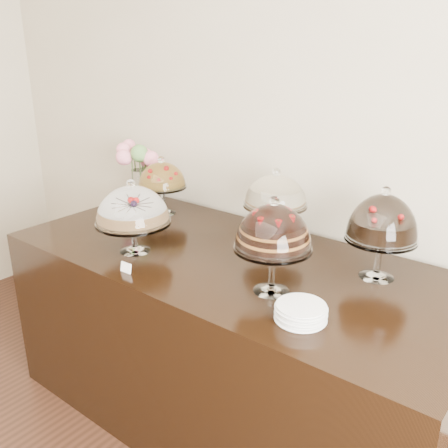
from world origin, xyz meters
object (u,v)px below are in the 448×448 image
Objects in this scene: cake_stand_cheesecake at (276,194)px; flower_vase at (139,163)px; cake_stand_fruit_tart at (162,178)px; display_counter at (230,339)px; plate_stack at (301,312)px; cake_stand_sugar_sponge at (132,208)px; cake_stand_choco_layer at (273,231)px; cake_stand_dark_choco at (383,222)px.

cake_stand_cheesecake is 1.04m from flower_vase.
cake_stand_fruit_tart is at bearing -178.12° from cake_stand_cheesecake.
display_counter is at bearing -19.32° from flower_vase.
flower_vase is at bearing 157.55° from plate_stack.
cake_stand_sugar_sponge is (-0.41, -0.23, 0.67)m from display_counter.
cake_stand_cheesecake is (0.46, 0.51, 0.04)m from cake_stand_sugar_sponge.
flower_vase reaches higher than plate_stack.
cake_stand_dark_choco is (0.28, 0.39, -0.01)m from cake_stand_choco_layer.
plate_stack is at bearing -3.55° from cake_stand_sugar_sponge.
plate_stack is at bearing -22.45° from flower_vase.
cake_stand_fruit_tart is 0.29m from flower_vase.
cake_stand_dark_choco reaches higher than plate_stack.
cake_stand_choco_layer is at bearing -21.01° from flower_vase.
cake_stand_choco_layer is at bearing -58.02° from cake_stand_cheesecake.
plate_stack is (0.49, -0.57, -0.22)m from cake_stand_cheesecake.
flower_vase is (-1.60, 0.12, -0.01)m from cake_stand_dark_choco.
cake_stand_dark_choco reaches higher than cake_stand_sugar_sponge.
cake_stand_dark_choco is (0.62, 0.23, 0.70)m from display_counter.
cake_stand_dark_choco is 1.19× the size of cake_stand_fruit_tart.
cake_stand_cheesecake is 0.56m from cake_stand_dark_choco.
cake_stand_sugar_sponge reaches higher than cake_stand_fruit_tart.
cake_stand_fruit_tart is (-0.70, 0.26, 0.66)m from display_counter.
cake_stand_dark_choco reaches higher than flower_vase.
cake_stand_choco_layer reaches higher than cake_stand_sugar_sponge.
cake_stand_choco_layer reaches higher than plate_stack.
cake_stand_sugar_sponge is 0.97m from plate_stack.
cake_stand_sugar_sponge is 0.88× the size of cake_stand_dark_choco.
cake_stand_fruit_tart is at bearing 156.34° from plate_stack.
cake_stand_cheesecake reaches higher than cake_stand_sugar_sponge.
cake_stand_dark_choco is (0.56, -0.06, -0.00)m from cake_stand_cheesecake.
cake_stand_cheesecake is at bearing -3.33° from flower_vase.
cake_stand_cheesecake is 1.13× the size of cake_stand_fruit_tart.
cake_stand_dark_choco is at bearing 20.11° from display_counter.
cake_stand_fruit_tart is (-0.29, 0.49, -0.00)m from cake_stand_sugar_sponge.
display_counter is at bearing 152.21° from plate_stack.
cake_stand_fruit_tart is at bearing 178.55° from cake_stand_dark_choco.
cake_stand_cheesecake reaches higher than display_counter.
plate_stack is at bearing -49.50° from cake_stand_cheesecake.
cake_stand_choco_layer reaches higher than flower_vase.
display_counter is 5.49× the size of cake_stand_choco_layer.
display_counter is 6.50× the size of cake_stand_fruit_tart.
cake_stand_sugar_sponge is 1.05× the size of cake_stand_fruit_tart.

